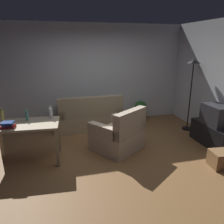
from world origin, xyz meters
TOP-DOWN VIEW (x-y plane):
  - ground_plane at (0.00, 0.00)m, footprint 5.20×4.40m
  - wall_rear at (0.00, 2.20)m, footprint 5.20×0.10m
  - couch at (-0.23, 1.59)m, footprint 1.62×0.84m
  - tv_stand at (2.25, -0.11)m, footprint 0.44×1.10m
  - tv at (2.25, -0.11)m, footprint 0.41×0.60m
  - torchiere_lamp at (2.25, 0.89)m, footprint 0.32×0.32m
  - desk at (-1.63, 0.17)m, footprint 1.25×0.78m
  - potted_plant at (1.32, 1.90)m, footprint 0.36×0.36m
  - armchair at (0.18, 0.20)m, footprint 1.22×1.21m
  - storage_box at (1.84, -0.94)m, footprint 0.51×0.39m
  - bottle_squat at (-2.05, 0.42)m, footprint 0.06×0.06m
  - bottle_tall at (-1.61, 0.33)m, footprint 0.05×0.05m
  - bottle_clear at (-1.17, 0.37)m, footprint 0.07×0.07m
  - book_stack at (-1.90, 0.01)m, footprint 0.27×0.22m

SIDE VIEW (x-z plane):
  - ground_plane at x=0.00m, z-range -0.02..0.00m
  - storage_box at x=1.84m, z-range 0.00..0.30m
  - tv_stand at x=2.25m, z-range 0.00..0.48m
  - couch at x=-0.23m, z-range -0.15..0.77m
  - armchair at x=0.18m, z-range -0.14..0.78m
  - potted_plant at x=1.32m, z-range 0.05..0.62m
  - desk at x=-1.63m, z-range 0.27..1.03m
  - tv at x=2.25m, z-range 0.48..0.92m
  - book_stack at x=-1.90m, z-range 0.76..0.86m
  - bottle_tall at x=-1.61m, z-range 0.74..0.96m
  - bottle_clear at x=-1.17m, z-range 0.74..0.99m
  - bottle_squat at x=-2.05m, z-range 0.74..0.99m
  - wall_rear at x=0.00m, z-range 0.00..2.70m
  - torchiere_lamp at x=2.25m, z-range 0.51..2.32m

